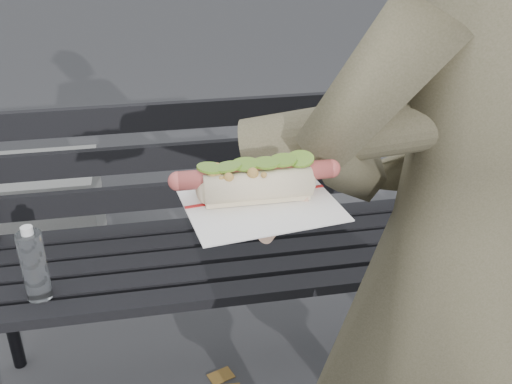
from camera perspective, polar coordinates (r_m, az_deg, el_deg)
park_bench at (r=1.78m, az=-4.01°, el=-3.41°), size 1.50×0.44×0.88m
person at (r=1.10m, az=18.68°, el=-6.70°), size 0.67×0.49×1.70m
held_hotdog at (r=0.87m, az=11.24°, el=4.96°), size 0.62×0.31×0.20m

